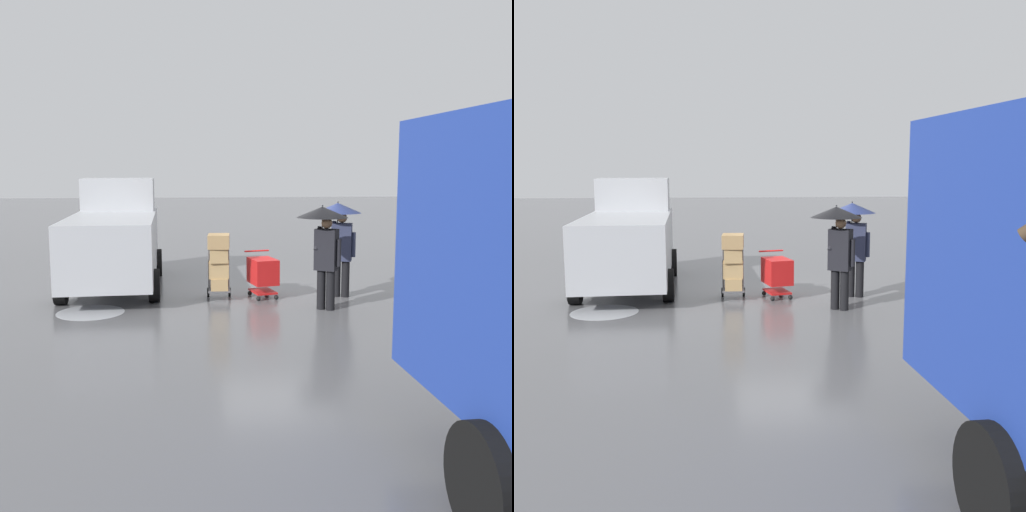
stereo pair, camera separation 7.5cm
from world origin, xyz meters
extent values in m
plane|color=#5B5B5E|center=(0.00, 0.00, 0.00)|extent=(90.00, 90.00, 0.00)
cylinder|color=#999BA0|center=(3.94, 1.21, 0.00)|extent=(1.35, 1.35, 0.01)
cylinder|color=silver|center=(4.06, -2.20, 0.00)|extent=(2.45, 2.45, 0.01)
cube|color=#B7BABF|center=(3.78, -1.26, 1.06)|extent=(2.19, 5.28, 1.40)
cube|color=#B7BABF|center=(3.87, -3.16, 2.18)|extent=(1.90, 1.48, 0.84)
cube|color=black|center=(3.90, -3.88, 1.38)|extent=(1.66, 0.13, 0.63)
cube|color=#232326|center=(3.90, -3.92, 0.32)|extent=(1.97, 0.25, 0.24)
cylinder|color=black|center=(4.83, -2.83, 0.36)|extent=(0.27, 0.73, 0.72)
cylinder|color=black|center=(2.87, -2.92, 0.36)|extent=(0.27, 0.73, 0.72)
cylinder|color=black|center=(4.69, 0.39, 0.36)|extent=(0.27, 0.73, 0.72)
cylinder|color=black|center=(2.73, 0.30, 0.36)|extent=(0.27, 0.73, 0.72)
cylinder|color=black|center=(-0.45, 9.19, 0.48)|extent=(0.33, 0.97, 0.96)
cube|color=red|center=(0.34, 0.11, 0.60)|extent=(0.68, 0.86, 0.56)
cube|color=red|center=(0.34, 0.11, 0.14)|extent=(0.61, 0.77, 0.04)
cylinder|color=red|center=(0.44, -0.30, 1.00)|extent=(0.57, 0.17, 0.04)
sphere|color=black|center=(0.07, 0.35, 0.05)|extent=(0.10, 0.10, 0.10)
sphere|color=black|center=(0.48, 0.45, 0.05)|extent=(0.10, 0.10, 0.10)
sphere|color=black|center=(0.21, -0.24, 0.05)|extent=(0.10, 0.10, 0.10)
sphere|color=black|center=(0.62, -0.14, 0.05)|extent=(0.10, 0.10, 0.10)
cube|color=#515156|center=(1.32, 0.20, 0.22)|extent=(0.49, 0.61, 0.03)
cylinder|color=#515156|center=(1.10, -0.09, 0.77)|extent=(0.04, 0.04, 1.10)
cylinder|color=#515156|center=(1.54, -0.10, 0.77)|extent=(0.04, 0.04, 1.10)
cylinder|color=black|center=(1.08, -0.09, 0.10)|extent=(0.05, 0.20, 0.20)
cylinder|color=black|center=(1.56, -0.10, 0.10)|extent=(0.05, 0.20, 0.20)
cube|color=tan|center=(1.32, 0.20, 0.36)|extent=(0.37, 0.50, 0.26)
cube|color=tan|center=(1.32, 0.20, 0.66)|extent=(0.46, 0.45, 0.35)
cube|color=tan|center=(1.32, 0.20, 0.99)|extent=(0.40, 0.53, 0.30)
cube|color=#A37F51|center=(1.32, 0.20, 1.29)|extent=(0.50, 0.62, 0.30)
cylinder|color=black|center=(-1.51, 0.20, 0.41)|extent=(0.18, 0.18, 0.82)
cylinder|color=black|center=(-1.32, 0.14, 0.41)|extent=(0.18, 0.18, 0.82)
cube|color=#282D47|center=(-1.42, 0.17, 1.24)|extent=(0.51, 0.41, 0.84)
sphere|color=#8C6647|center=(-1.42, 0.17, 1.78)|extent=(0.22, 0.22, 0.22)
cylinder|color=#282D47|center=(-1.66, 0.26, 1.19)|extent=(0.10, 0.10, 0.55)
cylinder|color=#282D47|center=(-1.24, 0.13, 1.46)|extent=(0.19, 0.32, 0.50)
cylinder|color=#333338|center=(-1.32, 0.14, 1.62)|extent=(0.02, 0.02, 0.86)
cone|color=navy|center=(-1.32, 0.14, 2.00)|extent=(1.04, 1.04, 0.22)
sphere|color=#333338|center=(-1.32, 0.14, 2.13)|extent=(0.04, 0.04, 0.04)
cube|color=#33664C|center=(-1.48, -0.02, 1.28)|extent=(0.34, 0.25, 0.44)
cylinder|color=black|center=(-0.90, 1.44, 0.41)|extent=(0.18, 0.18, 0.82)
cylinder|color=black|center=(-0.73, 1.33, 0.41)|extent=(0.18, 0.18, 0.82)
cube|color=black|center=(-0.82, 1.38, 1.24)|extent=(0.52, 0.47, 0.84)
sphere|color=#8C6647|center=(-0.82, 1.38, 1.78)|extent=(0.22, 0.22, 0.22)
cylinder|color=black|center=(-1.04, 1.52, 1.19)|extent=(0.10, 0.10, 0.55)
cylinder|color=black|center=(-0.65, 1.30, 1.46)|extent=(0.25, 0.31, 0.50)
cylinder|color=#333338|center=(-0.73, 1.33, 1.62)|extent=(0.02, 0.02, 0.86)
cone|color=black|center=(-0.73, 1.33, 2.00)|extent=(1.04, 1.04, 0.22)
sphere|color=#333338|center=(-0.73, 1.33, 2.13)|extent=(0.04, 0.04, 0.04)
cube|color=brown|center=(-0.93, 1.21, 1.28)|extent=(0.34, 0.30, 0.44)
camera|label=1|loc=(1.76, 13.42, 2.91)|focal=42.78mm
camera|label=2|loc=(1.69, 13.42, 2.91)|focal=42.78mm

